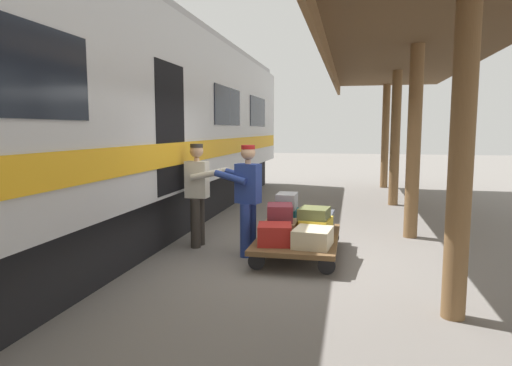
% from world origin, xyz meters
% --- Properties ---
extents(ground_plane, '(60.00, 60.00, 0.00)m').
position_xyz_m(ground_plane, '(0.00, 0.00, 0.00)').
color(ground_plane, slate).
extents(platform_canopy, '(3.20, 18.68, 3.56)m').
position_xyz_m(platform_canopy, '(-1.81, -0.00, 3.28)').
color(platform_canopy, brown).
rests_on(platform_canopy, ground_plane).
extents(train_car, '(3.03, 18.79, 4.00)m').
position_xyz_m(train_car, '(3.45, 0.00, 2.06)').
color(train_car, '#B7BABF').
rests_on(train_car, ground_plane).
extents(luggage_cart, '(1.20, 2.05, 0.31)m').
position_xyz_m(luggage_cart, '(-0.03, -0.17, 0.26)').
color(luggage_cart, brown).
rests_on(luggage_cart, ground_plane).
extents(suitcase_cream_canvas, '(0.56, 0.64, 0.25)m').
position_xyz_m(suitcase_cream_canvas, '(-0.30, 0.39, 0.44)').
color(suitcase_cream_canvas, beige).
rests_on(suitcase_cream_canvas, luggage_cart).
extents(suitcase_yellow_case, '(0.50, 0.63, 0.29)m').
position_xyz_m(suitcase_yellow_case, '(-0.30, -0.17, 0.45)').
color(suitcase_yellow_case, gold).
rests_on(suitcase_yellow_case, luggage_cart).
extents(suitcase_slate_roller, '(0.49, 0.60, 0.28)m').
position_xyz_m(suitcase_slate_roller, '(-0.30, -0.73, 0.45)').
color(suitcase_slate_roller, '#4C515B').
rests_on(suitcase_slate_roller, luggage_cart).
extents(suitcase_red_plastic, '(0.54, 0.54, 0.29)m').
position_xyz_m(suitcase_red_plastic, '(0.24, 0.39, 0.45)').
color(suitcase_red_plastic, '#AD231E').
rests_on(suitcase_red_plastic, luggage_cart).
extents(suitcase_navy_fabric, '(0.44, 0.55, 0.17)m').
position_xyz_m(suitcase_navy_fabric, '(0.24, -0.73, 0.39)').
color(suitcase_navy_fabric, navy).
rests_on(suitcase_navy_fabric, luggage_cart).
extents(suitcase_tan_vintage, '(0.51, 0.57, 0.22)m').
position_xyz_m(suitcase_tan_vintage, '(0.24, -0.17, 0.42)').
color(suitcase_tan_vintage, tan).
rests_on(suitcase_tan_vintage, luggage_cart).
extents(suitcase_teal_softside, '(0.32, 0.44, 0.14)m').
position_xyz_m(suitcase_teal_softside, '(0.22, -0.76, 0.55)').
color(suitcase_teal_softside, '#1E666B').
rests_on(suitcase_teal_softside, suitcase_navy_fabric).
extents(suitcase_gray_aluminum, '(0.32, 0.48, 0.26)m').
position_xyz_m(suitcase_gray_aluminum, '(0.24, -0.79, 0.75)').
color(suitcase_gray_aluminum, '#9EA0A5').
rests_on(suitcase_gray_aluminum, suitcase_teal_softside).
extents(suitcase_olive_duffel, '(0.48, 0.51, 0.17)m').
position_xyz_m(suitcase_olive_duffel, '(-0.27, -0.14, 0.68)').
color(suitcase_olive_duffel, brown).
rests_on(suitcase_olive_duffel, suitcase_yellow_case).
extents(suitcase_burgundy_valise, '(0.46, 0.55, 0.26)m').
position_xyz_m(suitcase_burgundy_valise, '(0.26, -0.18, 0.66)').
color(suitcase_burgundy_valise, maroon).
rests_on(suitcase_burgundy_valise, suitcase_tan_vintage).
extents(porter_in_overalls, '(0.72, 0.53, 1.70)m').
position_xyz_m(porter_in_overalls, '(0.75, -0.03, 0.93)').
color(porter_in_overalls, navy).
rests_on(porter_in_overalls, ground_plane).
extents(porter_by_door, '(0.68, 0.44, 1.70)m').
position_xyz_m(porter_by_door, '(1.66, -0.39, 0.93)').
color(porter_by_door, '#332D28').
rests_on(porter_by_door, ground_plane).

